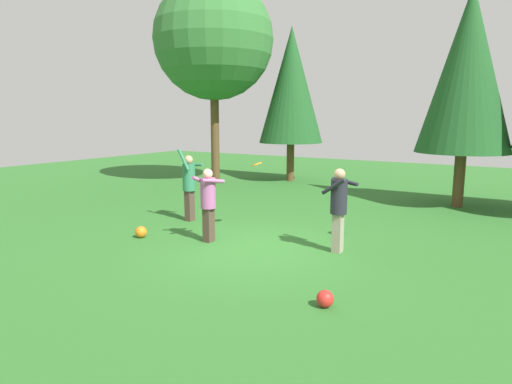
# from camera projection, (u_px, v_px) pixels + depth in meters

# --- Properties ---
(ground_plane) EXTENTS (40.00, 40.00, 0.00)m
(ground_plane) POSITION_uv_depth(u_px,v_px,m) (253.00, 247.00, 9.63)
(ground_plane) COLOR #2D6B28
(person_thrower) EXTENTS (0.62, 0.48, 1.96)m
(person_thrower) POSITION_uv_depth(u_px,v_px,m) (189.00, 182.00, 11.86)
(person_thrower) COLOR #4C382D
(person_thrower) RESTS_ON ground_plane
(person_catcher) EXTENTS (0.68, 0.60, 1.76)m
(person_catcher) POSITION_uv_depth(u_px,v_px,m) (339.00, 203.00, 9.07)
(person_catcher) COLOR gray
(person_catcher) RESTS_ON ground_plane
(person_bystander) EXTENTS (0.63, 0.69, 1.66)m
(person_bystander) POSITION_uv_depth(u_px,v_px,m) (208.00, 199.00, 9.87)
(person_bystander) COLOR #4C382D
(person_bystander) RESTS_ON ground_plane
(frisbee) EXTENTS (0.33, 0.34, 0.12)m
(frisbee) POSITION_uv_depth(u_px,v_px,m) (256.00, 164.00, 10.64)
(frisbee) COLOR orange
(ball_red) EXTENTS (0.26, 0.26, 0.26)m
(ball_red) POSITION_uv_depth(u_px,v_px,m) (325.00, 299.00, 6.56)
(ball_red) COLOR red
(ball_red) RESTS_ON ground_plane
(ball_orange) EXTENTS (0.27, 0.27, 0.27)m
(ball_orange) POSITION_uv_depth(u_px,v_px,m) (141.00, 232.00, 10.33)
(ball_orange) COLOR orange
(ball_orange) RESTS_ON ground_plane
(ball_blue) EXTENTS (0.25, 0.25, 0.25)m
(ball_blue) POSITION_uv_depth(u_px,v_px,m) (339.00, 229.00, 10.64)
(ball_blue) COLOR blue
(ball_blue) RESTS_ON ground_plane
(tree_far_left) EXTENTS (4.85, 4.85, 8.30)m
(tree_far_left) POSITION_uv_depth(u_px,v_px,m) (214.00, 40.00, 17.93)
(tree_far_left) COLOR brown
(tree_far_left) RESTS_ON ground_plane
(tree_right) EXTENTS (2.78, 2.78, 6.63)m
(tree_right) POSITION_uv_depth(u_px,v_px,m) (467.00, 71.00, 13.23)
(tree_right) COLOR brown
(tree_right) RESTS_ON ground_plane
(tree_left) EXTENTS (2.73, 2.73, 6.53)m
(tree_left) POSITION_uv_depth(u_px,v_px,m) (291.00, 86.00, 18.87)
(tree_left) COLOR brown
(tree_left) RESTS_ON ground_plane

